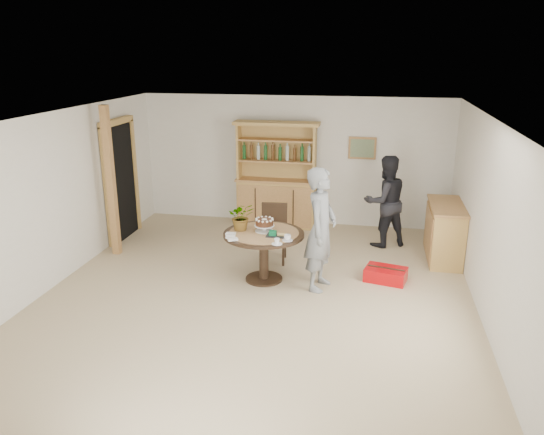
{
  "coord_description": "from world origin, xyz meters",
  "views": [
    {
      "loc": [
        1.51,
        -6.6,
        3.34
      ],
      "look_at": [
        0.15,
        0.45,
        1.05
      ],
      "focal_mm": 35.0,
      "sensor_mm": 36.0,
      "label": 1
    }
  ],
  "objects_px": {
    "dining_table": "(264,242)",
    "adult_person": "(385,201)",
    "hutch": "(277,191)",
    "teen_boy": "(321,229)",
    "sideboard": "(445,232)",
    "dining_chair": "(274,229)",
    "red_suitcase": "(386,274)"
  },
  "relations": [
    {
      "from": "dining_chair",
      "to": "teen_boy",
      "type": "distance_m",
      "value": 1.31
    },
    {
      "from": "dining_table",
      "to": "dining_chair",
      "type": "height_order",
      "value": "dining_chair"
    },
    {
      "from": "adult_person",
      "to": "red_suitcase",
      "type": "bearing_deg",
      "value": 63.85
    },
    {
      "from": "hutch",
      "to": "dining_table",
      "type": "xyz_separation_m",
      "value": [
        0.29,
        -2.63,
        -0.08
      ]
    },
    {
      "from": "hutch",
      "to": "teen_boy",
      "type": "xyz_separation_m",
      "value": [
        1.14,
        -2.73,
        0.2
      ]
    },
    {
      "from": "sideboard",
      "to": "adult_person",
      "type": "distance_m",
      "value": 1.14
    },
    {
      "from": "hutch",
      "to": "teen_boy",
      "type": "distance_m",
      "value": 2.97
    },
    {
      "from": "dining_table",
      "to": "red_suitcase",
      "type": "distance_m",
      "value": 1.9
    },
    {
      "from": "hutch",
      "to": "red_suitcase",
      "type": "distance_m",
      "value": 3.18
    },
    {
      "from": "dining_table",
      "to": "adult_person",
      "type": "distance_m",
      "value": 2.58
    },
    {
      "from": "dining_chair",
      "to": "adult_person",
      "type": "xyz_separation_m",
      "value": [
        1.78,
        1.03,
        0.27
      ]
    },
    {
      "from": "dining_table",
      "to": "teen_boy",
      "type": "relative_size",
      "value": 0.67
    },
    {
      "from": "adult_person",
      "to": "teen_boy",
      "type": "bearing_deg",
      "value": 37.27
    },
    {
      "from": "hutch",
      "to": "adult_person",
      "type": "height_order",
      "value": "hutch"
    },
    {
      "from": "dining_chair",
      "to": "adult_person",
      "type": "bearing_deg",
      "value": 25.14
    },
    {
      "from": "dining_chair",
      "to": "teen_boy",
      "type": "bearing_deg",
      "value": -52.31
    },
    {
      "from": "dining_chair",
      "to": "adult_person",
      "type": "relative_size",
      "value": 0.58
    },
    {
      "from": "adult_person",
      "to": "dining_chair",
      "type": "bearing_deg",
      "value": 2.56
    },
    {
      "from": "dining_table",
      "to": "dining_chair",
      "type": "distance_m",
      "value": 0.83
    },
    {
      "from": "dining_table",
      "to": "dining_chair",
      "type": "xyz_separation_m",
      "value": [
        -0.01,
        0.83,
        -0.07
      ]
    },
    {
      "from": "dining_chair",
      "to": "red_suitcase",
      "type": "xyz_separation_m",
      "value": [
        1.82,
        -0.52,
        -0.43
      ]
    },
    {
      "from": "teen_boy",
      "to": "red_suitcase",
      "type": "relative_size",
      "value": 2.65
    },
    {
      "from": "hutch",
      "to": "teen_boy",
      "type": "relative_size",
      "value": 1.14
    },
    {
      "from": "dining_table",
      "to": "adult_person",
      "type": "relative_size",
      "value": 0.74
    },
    {
      "from": "sideboard",
      "to": "dining_table",
      "type": "relative_size",
      "value": 1.05
    },
    {
      "from": "hutch",
      "to": "dining_chair",
      "type": "height_order",
      "value": "hutch"
    },
    {
      "from": "dining_table",
      "to": "red_suitcase",
      "type": "height_order",
      "value": "dining_table"
    },
    {
      "from": "dining_table",
      "to": "red_suitcase",
      "type": "bearing_deg",
      "value": 9.82
    },
    {
      "from": "teen_boy",
      "to": "red_suitcase",
      "type": "xyz_separation_m",
      "value": [
        0.96,
        0.41,
        -0.79
      ]
    },
    {
      "from": "red_suitcase",
      "to": "hutch",
      "type": "bearing_deg",
      "value": 145.17
    },
    {
      "from": "hutch",
      "to": "dining_chair",
      "type": "relative_size",
      "value": 2.16
    },
    {
      "from": "hutch",
      "to": "dining_table",
      "type": "bearing_deg",
      "value": -83.71
    }
  ]
}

